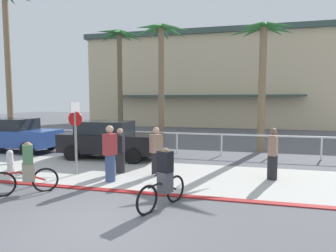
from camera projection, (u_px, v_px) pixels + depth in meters
The scene contains 19 objects.
ground_plane at pixel (183, 148), 15.92m from camera, with size 80.00×80.00×0.00m, color #5B5B60.
sidewalk_strip at pixel (151, 175), 10.31m from camera, with size 44.00×4.00×0.02m, color beige.
curb_paint at pixel (131, 192), 8.38m from camera, with size 44.00×0.24×0.03m, color maroon.
building_backdrop at pixel (212, 82), 32.46m from camera, with size 24.77×12.46×9.19m.
rail_fence at pixel (177, 137), 14.40m from camera, with size 26.13×0.08×1.04m.
stop_sign_bike_lane at pixel (75, 128), 10.20m from camera, with size 0.52×0.56×2.56m.
bollard_0 at pixel (10, 164), 9.66m from camera, with size 0.20×0.20×1.00m.
palm_tree_0 at pixel (6, 33), 18.39m from camera, with size 3.05×2.87×9.54m.
palm_tree_1 at pixel (120, 54), 20.49m from camera, with size 3.70×3.51×7.51m.
palm_tree_2 at pixel (162, 51), 17.41m from camera, with size 3.64×3.51×7.15m.
palm_tree_3 at pixel (263, 52), 14.50m from camera, with size 3.21×2.72×6.49m.
car_blue_0 at pixel (14, 135), 14.89m from camera, with size 4.40×2.02×1.69m.
car_black_1 at pixel (109, 139), 13.16m from camera, with size 4.40×2.02×1.69m.
cyclist_red_0 at pixel (27, 169), 8.23m from camera, with size 1.46×1.18×1.50m.
cyclist_black_1 at pixel (164, 179), 7.21m from camera, with size 0.81×1.68×1.50m.
pedestrian_0 at pixel (110, 156), 9.37m from camera, with size 0.44×0.48×1.83m.
pedestrian_1 at pixel (120, 153), 10.50m from camera, with size 0.36×0.43×1.63m.
pedestrian_2 at pixel (273, 156), 9.61m from camera, with size 0.39×0.45×1.72m.
pedestrian_3 at pixel (156, 153), 10.18m from camera, with size 0.47×0.47×1.71m.
Camera 1 is at (2.99, -5.48, 2.65)m, focal length 31.30 mm.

